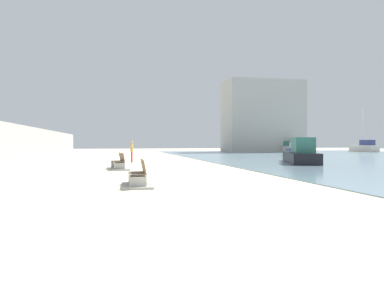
{
  "coord_description": "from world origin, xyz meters",
  "views": [
    {
      "loc": [
        -1.69,
        -9.71,
        1.64
      ],
      "look_at": [
        3.46,
        13.96,
        1.48
      ],
      "focal_mm": 35.42,
      "sensor_mm": 36.0,
      "label": 1
    }
  ],
  "objects_px": {
    "bench_near": "(138,180)",
    "boat_far_left": "(301,154)",
    "boat_nearest": "(287,148)",
    "bench_far": "(118,166)",
    "boat_mid_bay": "(364,147)",
    "boat_far_right": "(296,151)",
    "person_walking": "(132,150)"
  },
  "relations": [
    {
      "from": "bench_far",
      "to": "boat_mid_bay",
      "type": "bearing_deg",
      "value": 37.37
    },
    {
      "from": "bench_far",
      "to": "boat_far_left",
      "type": "height_order",
      "value": "boat_far_left"
    },
    {
      "from": "boat_nearest",
      "to": "boat_mid_bay",
      "type": "xyz_separation_m",
      "value": [
        12.33,
        -1.24,
        0.11
      ]
    },
    {
      "from": "bench_far",
      "to": "boat_mid_bay",
      "type": "relative_size",
      "value": 0.31
    },
    {
      "from": "bench_near",
      "to": "boat_nearest",
      "type": "relative_size",
      "value": 0.46
    },
    {
      "from": "bench_near",
      "to": "boat_far_left",
      "type": "distance_m",
      "value": 17.58
    },
    {
      "from": "person_walking",
      "to": "boat_mid_bay",
      "type": "distance_m",
      "value": 42.87
    },
    {
      "from": "bench_far",
      "to": "boat_far_right",
      "type": "xyz_separation_m",
      "value": [
        19.42,
        15.52,
        0.38
      ]
    },
    {
      "from": "person_walking",
      "to": "boat_nearest",
      "type": "distance_m",
      "value": 33.68
    },
    {
      "from": "boat_far_left",
      "to": "bench_near",
      "type": "bearing_deg",
      "value": -137.41
    },
    {
      "from": "boat_nearest",
      "to": "boat_mid_bay",
      "type": "bearing_deg",
      "value": -5.74
    },
    {
      "from": "boat_nearest",
      "to": "boat_far_right",
      "type": "bearing_deg",
      "value": -113.26
    },
    {
      "from": "bench_far",
      "to": "person_walking",
      "type": "xyz_separation_m",
      "value": [
        1.2,
        7.35,
        0.77
      ]
    },
    {
      "from": "bench_near",
      "to": "boat_far_right",
      "type": "xyz_separation_m",
      "value": [
        18.9,
        24.09,
        0.38
      ]
    },
    {
      "from": "bench_near",
      "to": "boat_far_right",
      "type": "bearing_deg",
      "value": 51.88
    },
    {
      "from": "bench_near",
      "to": "boat_mid_bay",
      "type": "relative_size",
      "value": 0.3
    },
    {
      "from": "bench_far",
      "to": "boat_nearest",
      "type": "relative_size",
      "value": 0.48
    },
    {
      "from": "boat_nearest",
      "to": "bench_far",
      "type": "bearing_deg",
      "value": -130.36
    },
    {
      "from": "bench_far",
      "to": "boat_mid_bay",
      "type": "height_order",
      "value": "boat_mid_bay"
    },
    {
      "from": "bench_far",
      "to": "boat_far_right",
      "type": "bearing_deg",
      "value": 38.64
    },
    {
      "from": "boat_far_left",
      "to": "bench_far",
      "type": "bearing_deg",
      "value": -166.12
    },
    {
      "from": "bench_near",
      "to": "person_walking",
      "type": "xyz_separation_m",
      "value": [
        0.68,
        15.92,
        0.77
      ]
    },
    {
      "from": "person_walking",
      "to": "boat_mid_bay",
      "type": "bearing_deg",
      "value": 30.52
    },
    {
      "from": "boat_nearest",
      "to": "boat_mid_bay",
      "type": "relative_size",
      "value": 0.64
    },
    {
      "from": "bench_near",
      "to": "boat_nearest",
      "type": "xyz_separation_m",
      "value": [
        25.28,
        38.93,
        0.43
      ]
    },
    {
      "from": "bench_far",
      "to": "bench_near",
      "type": "bearing_deg",
      "value": -86.55
    },
    {
      "from": "boat_mid_bay",
      "to": "person_walking",
      "type": "bearing_deg",
      "value": -149.48
    },
    {
      "from": "bench_far",
      "to": "boat_far_left",
      "type": "xyz_separation_m",
      "value": [
        13.46,
        3.33,
        0.48
      ]
    },
    {
      "from": "boat_mid_bay",
      "to": "bench_near",
      "type": "bearing_deg",
      "value": -134.94
    },
    {
      "from": "bench_near",
      "to": "person_walking",
      "type": "distance_m",
      "value": 15.95
    },
    {
      "from": "bench_near",
      "to": "boat_far_left",
      "type": "bearing_deg",
      "value": 42.59
    },
    {
      "from": "bench_near",
      "to": "boat_far_left",
      "type": "xyz_separation_m",
      "value": [
        12.94,
        11.9,
        0.48
      ]
    }
  ]
}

